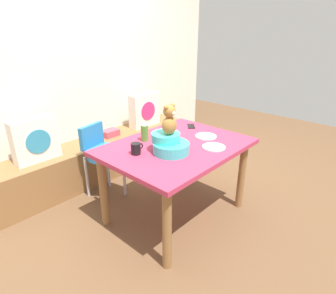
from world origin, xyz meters
name	(u,v)px	position (x,y,z in m)	size (l,w,h in m)	color
ground_plane	(175,214)	(0.00, 0.00, 0.00)	(8.00, 8.00, 0.00)	brown
back_wall	(77,65)	(0.00, 1.50, 1.30)	(4.40, 0.10, 2.60)	silver
window_bench	(100,157)	(0.00, 1.23, 0.23)	(2.60, 0.44, 0.46)	olive
pillow_floral_left	(35,140)	(-0.73, 1.21, 0.68)	(0.44, 0.15, 0.44)	white
pillow_floral_right	(145,110)	(0.75, 1.21, 0.68)	(0.44, 0.15, 0.44)	white
book_stack	(110,133)	(0.18, 1.23, 0.50)	(0.20, 0.14, 0.08)	#BA4759
dining_table	(176,155)	(0.00, 0.00, 0.64)	(1.27, 0.95, 0.74)	#B73351
highchair	(102,151)	(-0.25, 0.79, 0.52)	(0.39, 0.50, 0.79)	#2672B2
infant_seat_teal	(169,144)	(-0.16, -0.06, 0.81)	(0.30, 0.33, 0.16)	#38C2BC
teddy_bear	(169,120)	(-0.16, -0.06, 1.02)	(0.13, 0.12, 0.25)	olive
ketchup_bottle	(145,132)	(-0.12, 0.28, 0.83)	(0.07, 0.07, 0.18)	#4C8C33
coffee_mug	(136,149)	(-0.37, 0.12, 0.79)	(0.12, 0.08, 0.09)	black
dinner_plate_near	(206,136)	(0.34, -0.08, 0.75)	(0.20, 0.20, 0.01)	white
dinner_plate_far	(214,147)	(0.17, -0.28, 0.75)	(0.20, 0.20, 0.01)	white
cell_phone	(191,126)	(0.48, 0.21, 0.74)	(0.07, 0.14, 0.01)	black
table_fork	(168,138)	(0.08, 0.17, 0.74)	(0.02, 0.17, 0.01)	silver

